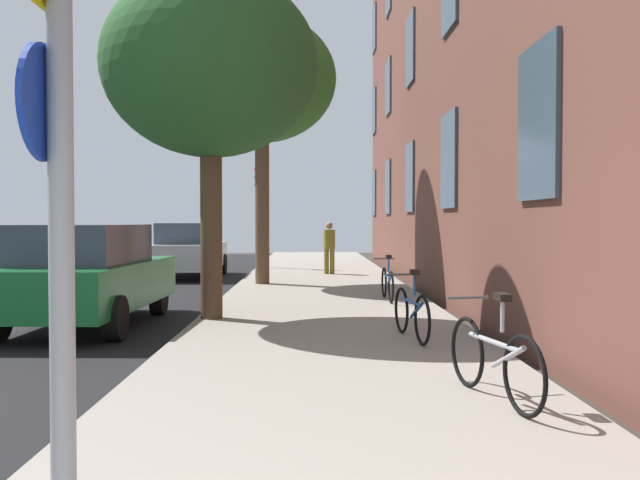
{
  "coord_description": "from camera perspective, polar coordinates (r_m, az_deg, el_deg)",
  "views": [
    {
      "loc": [
        0.84,
        -0.78,
        1.68
      ],
      "look_at": [
        1.01,
        11.15,
        1.36
      ],
      "focal_mm": 38.56,
      "sensor_mm": 36.0,
      "label": 1
    }
  ],
  "objects": [
    {
      "name": "tree_near",
      "position": [
        11.43,
        -9.07,
        14.01
      ],
      "size": [
        3.45,
        3.45,
        5.52
      ],
      "color": "#4C3823",
      "rests_on": "sidewalk"
    },
    {
      "name": "car_0",
      "position": [
        11.47,
        -18.83,
        -2.72
      ],
      "size": [
        1.96,
        4.32,
        1.62
      ],
      "color": "#19662D",
      "rests_on": "road_asphalt"
    },
    {
      "name": "sidewalk",
      "position": [
        15.87,
        0.14,
        -4.31
      ],
      "size": [
        4.2,
        38.0,
        0.12
      ],
      "primitive_type": "cube",
      "color": "gray",
      "rests_on": "ground"
    },
    {
      "name": "traffic_light",
      "position": [
        23.25,
        -4.82,
        3.63
      ],
      "size": [
        0.43,
        0.24,
        3.5
      ],
      "color": "black",
      "rests_on": "sidewalk"
    },
    {
      "name": "road_asphalt",
      "position": [
        16.74,
        -19.45,
        -4.28
      ],
      "size": [
        7.0,
        38.0,
        0.01
      ],
      "primitive_type": "cube",
      "color": "black",
      "rests_on": "ground"
    },
    {
      "name": "bicycle_1",
      "position": [
        9.23,
        7.61,
        -5.93
      ],
      "size": [
        0.42,
        1.62,
        0.93
      ],
      "color": "black",
      "rests_on": "sidewalk"
    },
    {
      "name": "car_1",
      "position": [
        20.8,
        -10.84,
        -0.79
      ],
      "size": [
        1.89,
        4.02,
        1.62
      ],
      "color": "#B7B7BC",
      "rests_on": "road_asphalt"
    },
    {
      "name": "tree_far",
      "position": [
        17.61,
        -4.84,
        13.07
      ],
      "size": [
        3.71,
        3.71,
        6.69
      ],
      "color": "brown",
      "rests_on": "sidewalk"
    },
    {
      "name": "pedestrian_0",
      "position": [
        20.4,
        0.78,
        -0.36
      ],
      "size": [
        0.48,
        0.48,
        1.54
      ],
      "color": "olive",
      "rests_on": "sidewalk"
    },
    {
      "name": "ground_plane",
      "position": [
        16.2,
        -12.37,
        -4.44
      ],
      "size": [
        41.8,
        41.8,
        0.0
      ],
      "primitive_type": "plane",
      "color": "#332D28"
    },
    {
      "name": "bicycle_2",
      "position": [
        13.64,
        5.62,
        -3.54
      ],
      "size": [
        0.42,
        1.62,
        0.91
      ],
      "color": "black",
      "rests_on": "sidewalk"
    },
    {
      "name": "bicycle_0",
      "position": [
        6.23,
        14.22,
        -9.5
      ],
      "size": [
        0.52,
        1.67,
        0.95
      ],
      "color": "black",
      "rests_on": "sidewalk"
    },
    {
      "name": "sign_post",
      "position": [
        3.53,
        -21.1,
        7.72
      ],
      "size": [
        0.16,
        0.6,
        3.42
      ],
      "color": "gray",
      "rests_on": "sidewalk"
    }
  ]
}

